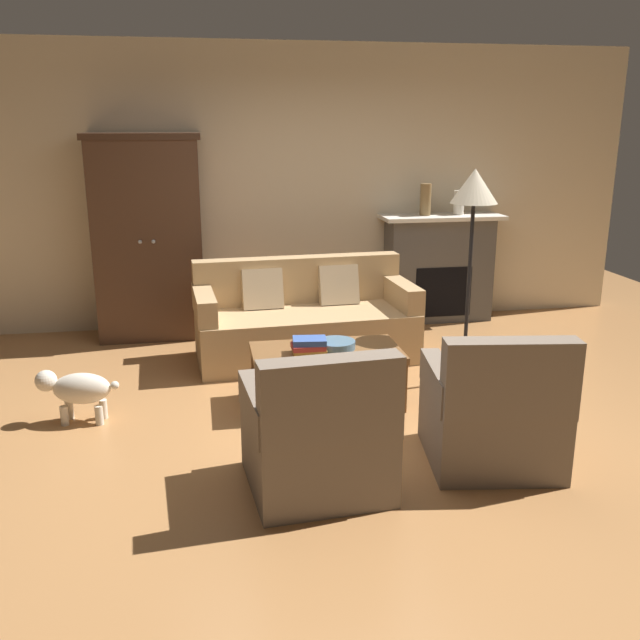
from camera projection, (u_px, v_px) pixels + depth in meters
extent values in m
plane|color=#B27A47|center=(337.00, 414.00, 5.04)|extent=(9.60, 9.60, 0.00)
cube|color=beige|center=(289.00, 187.00, 7.08)|extent=(7.20, 0.10, 2.80)
cube|color=#4C4947|center=(438.00, 270.00, 7.33)|extent=(1.10, 0.36, 1.08)
cube|color=black|center=(443.00, 292.00, 7.21)|extent=(0.60, 0.01, 0.52)
cube|color=white|center=(441.00, 217.00, 7.16)|extent=(1.26, 0.48, 0.04)
cube|color=#472D1E|center=(149.00, 241.00, 6.65)|extent=(1.00, 0.52, 1.89)
cube|color=#3C271A|center=(142.00, 136.00, 6.39)|extent=(1.06, 0.55, 0.06)
sphere|color=#ADAFB5|center=(140.00, 242.00, 6.37)|extent=(0.04, 0.04, 0.04)
sphere|color=#ADAFB5|center=(153.00, 242.00, 6.39)|extent=(0.04, 0.04, 0.04)
cube|color=tan|center=(306.00, 335.00, 6.17)|extent=(1.95, 0.95, 0.44)
cube|color=tan|center=(298.00, 279.00, 6.37)|extent=(1.91, 0.29, 0.42)
cube|color=tan|center=(204.00, 305.00, 5.88)|extent=(0.21, 0.81, 0.22)
cube|color=tan|center=(401.00, 293.00, 6.28)|extent=(0.21, 0.81, 0.22)
cube|color=tan|center=(262.00, 289.00, 6.17)|extent=(0.37, 0.21, 0.37)
cube|color=tan|center=(338.00, 285.00, 6.33)|extent=(0.37, 0.21, 0.37)
cube|color=brown|center=(326.00, 353.00, 5.14)|extent=(1.10, 0.60, 0.05)
cube|color=brown|center=(262.00, 397.00, 4.86)|extent=(0.06, 0.06, 0.37)
cube|color=brown|center=(402.00, 388.00, 5.03)|extent=(0.06, 0.06, 0.37)
cube|color=brown|center=(255.00, 372.00, 5.35)|extent=(0.06, 0.06, 0.37)
cube|color=brown|center=(383.00, 364.00, 5.52)|extent=(0.06, 0.06, 0.37)
cylinder|color=slate|center=(336.00, 345.00, 5.15)|extent=(0.29, 0.29, 0.06)
cube|color=gold|center=(309.00, 351.00, 5.04)|extent=(0.25, 0.18, 0.04)
cube|color=#B73833|center=(308.00, 346.00, 5.03)|extent=(0.24, 0.17, 0.04)
cube|color=#38569E|center=(309.00, 341.00, 5.02)|extent=(0.26, 0.19, 0.04)
cylinder|color=olive|center=(425.00, 200.00, 7.08)|extent=(0.11, 0.11, 0.32)
cylinder|color=beige|center=(459.00, 203.00, 7.15)|extent=(0.11, 0.11, 0.25)
cube|color=#756656|center=(316.00, 451.00, 4.00)|extent=(0.82, 0.82, 0.42)
cube|color=#756656|center=(331.00, 401.00, 3.59)|extent=(0.77, 0.22, 0.46)
cube|color=#756656|center=(372.00, 396.00, 4.00)|extent=(0.18, 0.71, 0.20)
cube|color=#756656|center=(258.00, 407.00, 3.84)|extent=(0.18, 0.71, 0.20)
cube|color=#756656|center=(490.00, 428.00, 4.31)|extent=(0.86, 0.86, 0.42)
cube|color=#756656|center=(510.00, 379.00, 3.89)|extent=(0.77, 0.27, 0.46)
cube|color=#756656|center=(547.00, 381.00, 4.24)|extent=(0.22, 0.71, 0.20)
cube|color=#756656|center=(440.00, 382.00, 4.22)|extent=(0.22, 0.71, 0.20)
cylinder|color=black|center=(463.00, 380.00, 5.67)|extent=(0.26, 0.26, 0.02)
cylinder|color=black|center=(468.00, 294.00, 5.48)|extent=(0.03, 0.03, 1.46)
cone|color=beige|center=(475.00, 186.00, 5.25)|extent=(0.36, 0.36, 0.26)
ellipsoid|color=beige|center=(82.00, 388.00, 4.84)|extent=(0.42, 0.25, 0.22)
sphere|color=beige|center=(46.00, 381.00, 4.82)|extent=(0.15, 0.15, 0.15)
cylinder|color=beige|center=(64.00, 416.00, 4.84)|extent=(0.06, 0.06, 0.14)
cylinder|color=beige|center=(69.00, 409.00, 4.94)|extent=(0.06, 0.06, 0.14)
cylinder|color=beige|center=(99.00, 415.00, 4.84)|extent=(0.06, 0.06, 0.14)
cylinder|color=beige|center=(103.00, 409.00, 4.95)|extent=(0.06, 0.06, 0.14)
sphere|color=beige|center=(115.00, 385.00, 4.85)|extent=(0.06, 0.06, 0.06)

